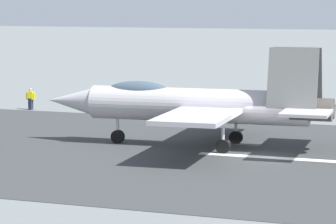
{
  "coord_description": "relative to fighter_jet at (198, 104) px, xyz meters",
  "views": [
    {
      "loc": [
        -10.85,
        43.7,
        8.06
      ],
      "look_at": [
        5.02,
        0.45,
        2.2
      ],
      "focal_mm": 94.18,
      "sensor_mm": 36.0,
      "label": 1
    }
  ],
  "objects": [
    {
      "name": "fighter_jet",
      "position": [
        0.0,
        0.0,
        0.0
      ],
      "size": [
        16.63,
        14.09,
        5.6
      ],
      "color": "#B4AFB5",
      "rests_on": "ground"
    },
    {
      "name": "crew_person",
      "position": [
        16.91,
        -11.68,
        -1.6
      ],
      "size": [
        0.69,
        0.36,
        1.61
      ],
      "color": "#1E2338",
      "rests_on": "ground"
    },
    {
      "name": "ground_plane",
      "position": [
        -4.1,
        1.89,
        -2.41
      ],
      "size": [
        400.0,
        400.0,
        0.0
      ],
      "primitive_type": "plane",
      "color": "slate"
    },
    {
      "name": "runway_strip",
      "position": [
        -4.12,
        1.89,
        -2.4
      ],
      "size": [
        240.0,
        26.0,
        0.02
      ],
      "color": "#353738",
      "rests_on": "ground"
    }
  ]
}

